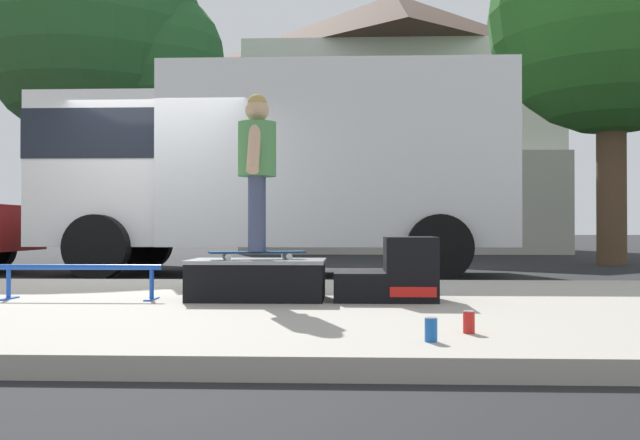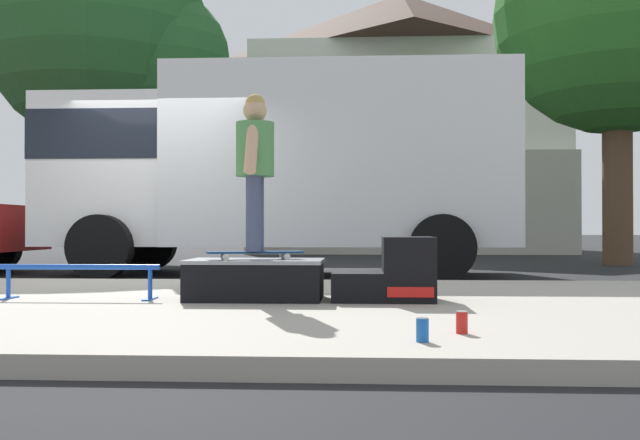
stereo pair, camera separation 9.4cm
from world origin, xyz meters
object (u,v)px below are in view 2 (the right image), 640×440
at_px(soda_can, 462,322).
at_px(street_tree_main, 111,41).
at_px(skate_box, 256,278).
at_px(box_truck, 277,163).
at_px(soda_can_b, 422,330).
at_px(kicker_ramp, 392,274).
at_px(skater_kid, 255,159).
at_px(skateboard, 255,253).
at_px(street_tree_neighbour, 631,20).
at_px(grind_rail, 79,273).

bearing_deg(soda_can, street_tree_main, 117.36).
bearing_deg(skate_box, box_truck, 94.58).
bearing_deg(box_truck, soda_can, -75.13).
relative_size(soda_can_b, box_truck, 0.02).
xyz_separation_m(kicker_ramp, skater_kid, (-1.12, -0.04, 0.95)).
height_order(skateboard, street_tree_neighbour, street_tree_neighbour).
distance_m(skate_box, soda_can_b, 2.48).
bearing_deg(street_tree_neighbour, box_truck, -152.88).
bearing_deg(skater_kid, box_truck, 94.55).
distance_m(soda_can_b, street_tree_main, 14.54).
distance_m(skater_kid, soda_can_b, 2.68).
bearing_deg(kicker_ramp, skater_kid, -177.79).
height_order(kicker_ramp, street_tree_main, street_tree_main).
xyz_separation_m(skate_box, skater_kid, (0.00, -0.04, 0.98)).
bearing_deg(box_truck, skate_box, -85.42).
bearing_deg(soda_can, kicker_ramp, 99.33).
relative_size(skate_box, street_tree_neighbour, 0.15).
bearing_deg(kicker_ramp, skate_box, 179.98).
height_order(skate_box, street_tree_main, street_tree_main).
bearing_deg(grind_rail, soda_can, -31.93).
bearing_deg(skateboard, soda_can, -51.83).
bearing_deg(soda_can_b, skater_kid, 119.07).
height_order(skater_kid, street_tree_main, street_tree_main).
bearing_deg(box_truck, grind_rail, -101.78).
xyz_separation_m(skate_box, box_truck, (-0.40, 5.05, 1.40)).
height_order(grind_rail, street_tree_neighbour, street_tree_neighbour).
height_order(grind_rail, street_tree_main, street_tree_main).
bearing_deg(street_tree_neighbour, skateboard, -125.95).
xyz_separation_m(kicker_ramp, box_truck, (-1.53, 5.05, 1.37)).
distance_m(skater_kid, box_truck, 5.13).
xyz_separation_m(kicker_ramp, grind_rail, (-2.59, -0.06, -0.00)).
bearing_deg(skater_kid, street_tree_neighbour, 54.05).
distance_m(grind_rail, box_truck, 5.39).
xyz_separation_m(soda_can, street_tree_neighbour, (4.69, 10.25, 4.57)).
distance_m(skate_box, street_tree_main, 12.18).
height_order(soda_can, soda_can_b, same).
bearing_deg(skater_kid, street_tree_main, 115.16).
bearing_deg(box_truck, skater_kid, -85.45).
bearing_deg(skate_box, skateboard, -89.38).
bearing_deg(street_tree_main, skater_kid, -64.84).
bearing_deg(skater_kid, kicker_ramp, 2.21).
xyz_separation_m(skate_box, street_tree_neighbour, (6.12, 8.39, 4.45)).
bearing_deg(skate_box, street_tree_neighbour, 53.91).
height_order(kicker_ramp, box_truck, box_truck).
bearing_deg(street_tree_neighbour, skater_kid, -125.95).
height_order(skateboard, soda_can_b, skateboard).
xyz_separation_m(soda_can, box_truck, (-1.84, 6.91, 1.52)).
distance_m(grind_rail, street_tree_neighbour, 12.18).
bearing_deg(kicker_ramp, street_tree_main, 120.21).
height_order(kicker_ramp, street_tree_neighbour, street_tree_neighbour).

